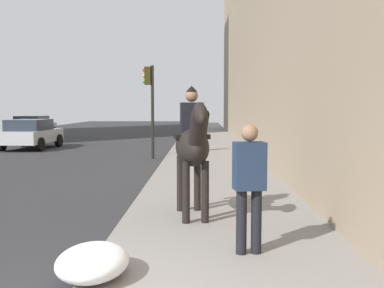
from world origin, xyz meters
The scene contains 6 objects.
mounted_horse_near centered at (3.94, -1.23, 1.39)m, with size 2.15×0.78×2.29m.
pedestrian_greeting centered at (2.00, -2.00, 1.10)m, with size 0.32×0.44×1.70m.
car_near_lane centered at (26.30, 9.87, 0.76)m, with size 4.01×2.10×1.44m.
car_mid_lane centered at (17.93, 6.86, 0.76)m, with size 3.94×2.17×1.44m.
traffic_light_near_curb centered at (13.91, 0.61, 2.45)m, with size 0.20×0.44×3.64m.
snow_pile_near centered at (1.12, -0.15, 0.30)m, with size 1.05×0.81×0.36m, color white.
Camera 1 is at (-3.84, -1.37, 2.05)m, focal length 42.50 mm.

